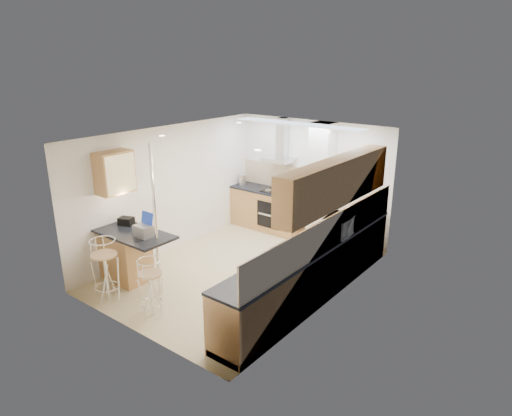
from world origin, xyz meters
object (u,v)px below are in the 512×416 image
Objects in this scene: bread_bin at (276,260)px; microwave at (339,226)px; laptop at (143,231)px; bar_stool_end at (151,288)px; bar_stool_near at (105,270)px.

microwave is at bearing 87.02° from bread_bin.
laptop reaches higher than bar_stool_end.
microwave is 1.53× the size of bread_bin.
bar_stool_end is at bearing -147.25° from bread_bin.
microwave reaches higher than bar_stool_near.
laptop is (-2.46, -2.06, -0.05)m from microwave.
bar_stool_end is at bearing 10.18° from bar_stool_near.
bar_stool_end is (-1.73, -2.57, -0.62)m from microwave.
microwave reaches higher than bread_bin.
bread_bin is at bearing -42.95° from bar_stool_end.
microwave is at bearing 40.44° from laptop.
laptop is at bearing -167.41° from bread_bin.
bread_bin is at bearing 11.48° from laptop.
microwave is 3.21m from laptop.
bread_bin is at bearing 169.52° from microwave.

